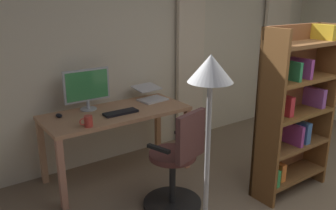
{
  "coord_description": "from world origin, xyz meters",
  "views": [
    {
      "loc": [
        2.6,
        1.03,
        1.96
      ],
      "look_at": [
        0.73,
        -1.63,
        0.93
      ],
      "focal_mm": 37.73,
      "sensor_mm": 36.0,
      "label": 1
    }
  ],
  "objects_px": {
    "computer_mouse": "(59,115)",
    "bookshelf": "(292,112)",
    "computer_keyboard": "(121,113)",
    "mug_tea": "(88,121)",
    "laptop": "(150,95)",
    "floor_lamp": "(209,125)",
    "office_chair": "(178,164)",
    "computer_monitor": "(87,87)",
    "desk": "(116,119)"
  },
  "relations": [
    {
      "from": "computer_keyboard",
      "to": "mug_tea",
      "type": "bearing_deg",
      "value": 20.62
    },
    {
      "from": "floor_lamp",
      "to": "computer_keyboard",
      "type": "bearing_deg",
      "value": -101.64
    },
    {
      "from": "computer_monitor",
      "to": "computer_keyboard",
      "type": "bearing_deg",
      "value": 123.68
    },
    {
      "from": "computer_monitor",
      "to": "bookshelf",
      "type": "bearing_deg",
      "value": 135.89
    },
    {
      "from": "computer_keyboard",
      "to": "office_chair",
      "type": "bearing_deg",
      "value": 100.12
    },
    {
      "from": "computer_mouse",
      "to": "laptop",
      "type": "bearing_deg",
      "value": 179.6
    },
    {
      "from": "computer_keyboard",
      "to": "mug_tea",
      "type": "height_order",
      "value": "mug_tea"
    },
    {
      "from": "office_chair",
      "to": "floor_lamp",
      "type": "distance_m",
      "value": 1.35
    },
    {
      "from": "desk",
      "to": "computer_mouse",
      "type": "xyz_separation_m",
      "value": [
        0.57,
        -0.16,
        0.11
      ]
    },
    {
      "from": "laptop",
      "to": "floor_lamp",
      "type": "xyz_separation_m",
      "value": [
        0.9,
        2.03,
        0.44
      ]
    },
    {
      "from": "office_chair",
      "to": "computer_monitor",
      "type": "bearing_deg",
      "value": 91.53
    },
    {
      "from": "computer_mouse",
      "to": "floor_lamp",
      "type": "bearing_deg",
      "value": 95.66
    },
    {
      "from": "desk",
      "to": "mug_tea",
      "type": "relative_size",
      "value": 11.99
    },
    {
      "from": "bookshelf",
      "to": "computer_monitor",
      "type": "bearing_deg",
      "value": -44.11
    },
    {
      "from": "computer_mouse",
      "to": "floor_lamp",
      "type": "height_order",
      "value": "floor_lamp"
    },
    {
      "from": "computer_mouse",
      "to": "mug_tea",
      "type": "bearing_deg",
      "value": 107.85
    },
    {
      "from": "computer_keyboard",
      "to": "laptop",
      "type": "bearing_deg",
      "value": -154.44
    },
    {
      "from": "computer_mouse",
      "to": "bookshelf",
      "type": "xyz_separation_m",
      "value": [
        -1.88,
        1.42,
        0.07
      ]
    },
    {
      "from": "desk",
      "to": "computer_monitor",
      "type": "distance_m",
      "value": 0.47
    },
    {
      "from": "laptop",
      "to": "bookshelf",
      "type": "height_order",
      "value": "bookshelf"
    },
    {
      "from": "office_chair",
      "to": "mug_tea",
      "type": "relative_size",
      "value": 7.68
    },
    {
      "from": "mug_tea",
      "to": "bookshelf",
      "type": "bearing_deg",
      "value": 150.37
    },
    {
      "from": "mug_tea",
      "to": "bookshelf",
      "type": "xyz_separation_m",
      "value": [
        -1.74,
        0.99,
        0.03
      ]
    },
    {
      "from": "laptop",
      "to": "bookshelf",
      "type": "bearing_deg",
      "value": 112.76
    },
    {
      "from": "computer_monitor",
      "to": "computer_mouse",
      "type": "bearing_deg",
      "value": 11.01
    },
    {
      "from": "desk",
      "to": "office_chair",
      "type": "height_order",
      "value": "office_chair"
    },
    {
      "from": "computer_mouse",
      "to": "bookshelf",
      "type": "height_order",
      "value": "bookshelf"
    },
    {
      "from": "computer_mouse",
      "to": "floor_lamp",
      "type": "relative_size",
      "value": 0.06
    },
    {
      "from": "computer_monitor",
      "to": "bookshelf",
      "type": "height_order",
      "value": "bookshelf"
    },
    {
      "from": "laptop",
      "to": "office_chair",
      "type": "bearing_deg",
      "value": 63.89
    },
    {
      "from": "bookshelf",
      "to": "floor_lamp",
      "type": "bearing_deg",
      "value": 20.46
    },
    {
      "from": "mug_tea",
      "to": "computer_mouse",
      "type": "bearing_deg",
      "value": -72.15
    },
    {
      "from": "computer_mouse",
      "to": "office_chair",
      "type": "bearing_deg",
      "value": 123.56
    },
    {
      "from": "laptop",
      "to": "computer_mouse",
      "type": "height_order",
      "value": "laptop"
    },
    {
      "from": "laptop",
      "to": "floor_lamp",
      "type": "bearing_deg",
      "value": 60.01
    },
    {
      "from": "office_chair",
      "to": "bookshelf",
      "type": "bearing_deg",
      "value": -32.47
    },
    {
      "from": "computer_monitor",
      "to": "bookshelf",
      "type": "distance_m",
      "value": 2.14
    },
    {
      "from": "laptop",
      "to": "floor_lamp",
      "type": "height_order",
      "value": "floor_lamp"
    },
    {
      "from": "computer_keyboard",
      "to": "bookshelf",
      "type": "bearing_deg",
      "value": 138.65
    },
    {
      "from": "office_chair",
      "to": "floor_lamp",
      "type": "relative_size",
      "value": 0.6
    },
    {
      "from": "bookshelf",
      "to": "desk",
      "type": "bearing_deg",
      "value": -43.75
    },
    {
      "from": "office_chair",
      "to": "laptop",
      "type": "distance_m",
      "value": 1.19
    },
    {
      "from": "mug_tea",
      "to": "floor_lamp",
      "type": "bearing_deg",
      "value": 92.31
    },
    {
      "from": "office_chair",
      "to": "mug_tea",
      "type": "distance_m",
      "value": 0.93
    },
    {
      "from": "bookshelf",
      "to": "laptop",
      "type": "bearing_deg",
      "value": -61.12
    },
    {
      "from": "computer_mouse",
      "to": "mug_tea",
      "type": "relative_size",
      "value": 0.77
    },
    {
      "from": "office_chair",
      "to": "computer_mouse",
      "type": "distance_m",
      "value": 1.33
    },
    {
      "from": "desk",
      "to": "floor_lamp",
      "type": "distance_m",
      "value": 2.01
    },
    {
      "from": "computer_mouse",
      "to": "floor_lamp",
      "type": "distance_m",
      "value": 2.11
    },
    {
      "from": "computer_monitor",
      "to": "floor_lamp",
      "type": "bearing_deg",
      "value": 86.04
    }
  ]
}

